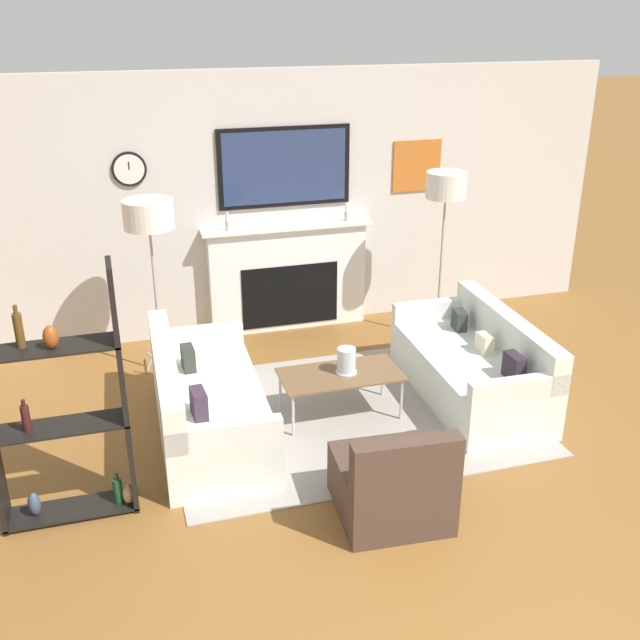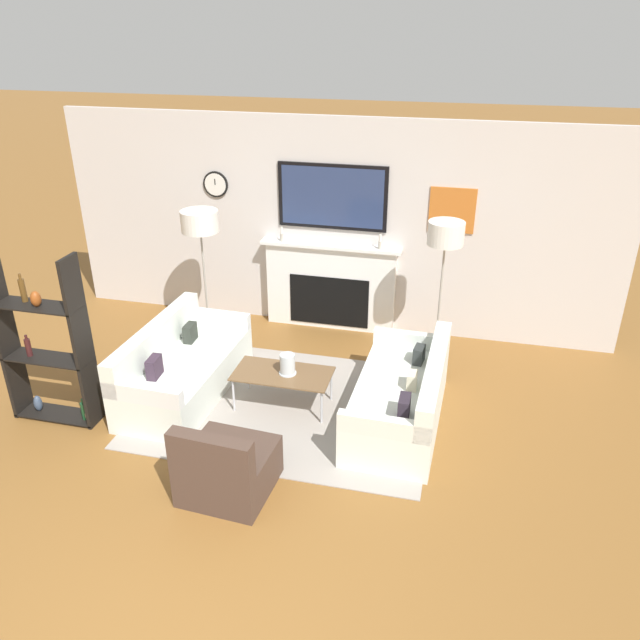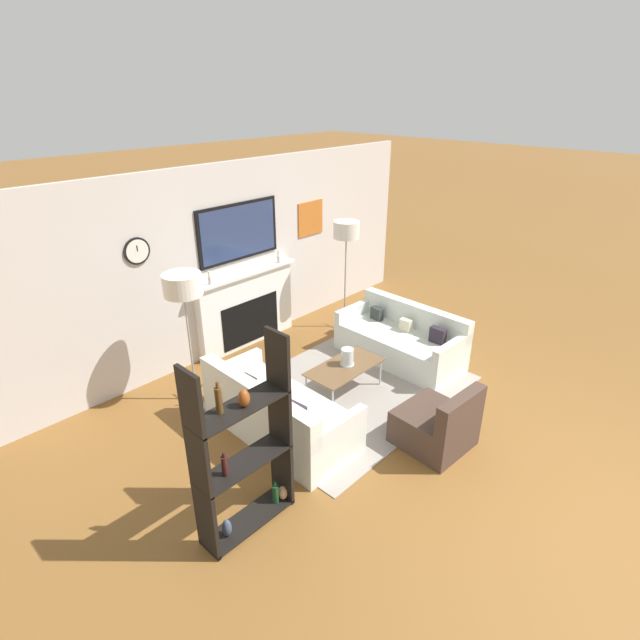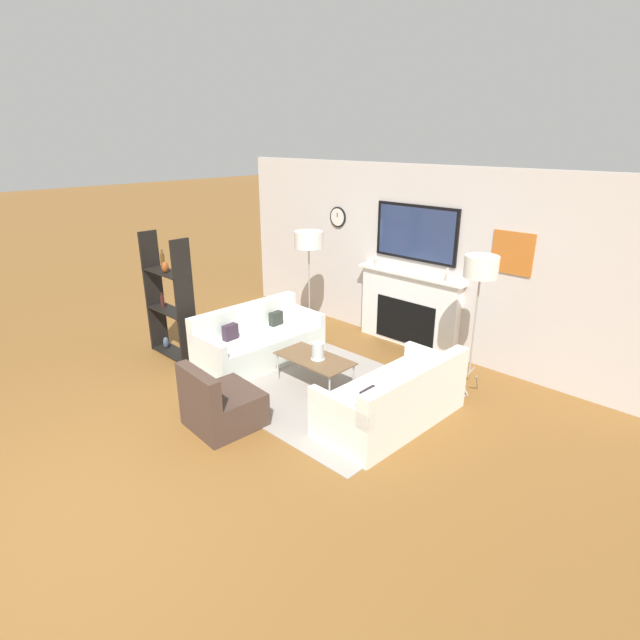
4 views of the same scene
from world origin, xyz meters
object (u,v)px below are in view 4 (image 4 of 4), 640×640
(couch_right, at_px, (394,400))
(couch_left, at_px, (258,342))
(floor_lamp_left, at_px, (309,241))
(coffee_table, at_px, (315,360))
(shelf_unit, at_px, (170,302))
(hurricane_candle, at_px, (318,352))
(floor_lamp_right, at_px, (481,269))
(armchair, at_px, (221,406))

(couch_right, bearing_deg, couch_left, 179.92)
(floor_lamp_left, bearing_deg, couch_right, -25.85)
(coffee_table, xyz_separation_m, shelf_unit, (-2.19, -0.75, 0.45))
(couch_left, xyz_separation_m, hurricane_candle, (1.20, 0.00, 0.22))
(couch_left, bearing_deg, coffee_table, -0.16)
(floor_lamp_left, bearing_deg, hurricane_candle, -41.55)
(floor_lamp_left, bearing_deg, coffee_table, -42.74)
(hurricane_candle, xyz_separation_m, floor_lamp_right, (1.44, 1.27, 1.10))
(couch_left, xyz_separation_m, coffee_table, (1.15, -0.00, 0.10))
(couch_left, relative_size, armchair, 2.38)
(couch_left, height_order, couch_right, couch_left)
(floor_lamp_left, height_order, floor_lamp_right, floor_lamp_right)
(couch_right, bearing_deg, coffee_table, 180.00)
(coffee_table, distance_m, floor_lamp_right, 2.32)
(coffee_table, relative_size, shelf_unit, 0.57)
(couch_left, distance_m, floor_lamp_left, 1.81)
(floor_lamp_right, bearing_deg, shelf_unit, -151.22)
(coffee_table, bearing_deg, hurricane_candle, 6.54)
(hurricane_candle, bearing_deg, floor_lamp_right, 41.47)
(hurricane_candle, bearing_deg, armchair, -95.32)
(couch_right, xyz_separation_m, coffee_table, (-1.26, 0.00, 0.10))
(couch_right, distance_m, floor_lamp_right, 1.86)
(floor_lamp_left, height_order, shelf_unit, shelf_unit)
(floor_lamp_left, xyz_separation_m, shelf_unit, (-0.81, -2.02, -0.72))
(couch_right, height_order, floor_lamp_right, floor_lamp_right)
(couch_right, bearing_deg, floor_lamp_left, 154.15)
(floor_lamp_left, bearing_deg, armchair, -64.04)
(floor_lamp_left, distance_m, shelf_unit, 2.29)
(armchair, xyz_separation_m, floor_lamp_right, (1.57, 2.68, 1.35))
(floor_lamp_right, bearing_deg, couch_right, -100.47)
(couch_right, bearing_deg, armchair, -133.60)
(couch_right, distance_m, armchair, 1.94)
(floor_lamp_right, relative_size, shelf_unit, 0.98)
(couch_right, relative_size, shelf_unit, 1.01)
(couch_right, relative_size, floor_lamp_left, 1.07)
(couch_right, height_order, coffee_table, couch_right)
(couch_left, xyz_separation_m, shelf_unit, (-1.04, -0.75, 0.54))
(couch_left, height_order, hurricane_candle, couch_left)
(armchair, xyz_separation_m, floor_lamp_left, (-1.30, 2.68, 1.28))
(coffee_table, relative_size, hurricane_candle, 4.61)
(armchair, height_order, shelf_unit, shelf_unit)
(armchair, distance_m, floor_lamp_right, 3.39)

